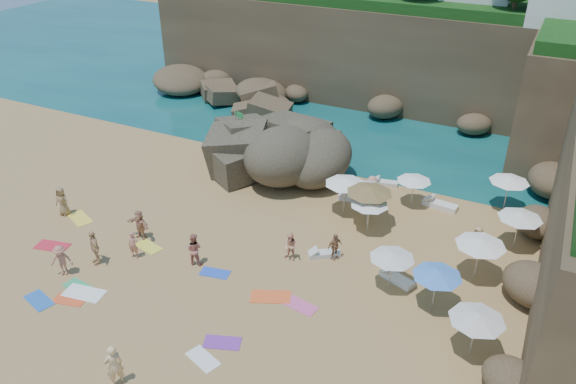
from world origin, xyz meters
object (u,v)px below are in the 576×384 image
at_px(parasol_0, 345,181).
at_px(person_stand_4, 477,241).
at_px(rock_outcrop, 263,171).
at_px(flag_pole, 237,128).
at_px(person_stand_2, 372,190).
at_px(person_stand_6, 114,365).
at_px(lounger_0, 363,187).
at_px(parasol_1, 370,202).
at_px(person_stand_5, 274,142).
at_px(parasol_2, 510,179).
at_px(person_stand_1, 194,249).
at_px(person_stand_3, 335,246).

xyz_separation_m(parasol_0, person_stand_4, (7.58, -0.94, -1.21)).
height_order(rock_outcrop, flag_pole, flag_pole).
bearing_deg(person_stand_2, person_stand_6, 108.58).
bearing_deg(person_stand_2, person_stand_4, -168.62).
height_order(lounger_0, person_stand_2, person_stand_2).
xyz_separation_m(rock_outcrop, person_stand_6, (3.47, -18.13, 0.95)).
bearing_deg(parasol_1, person_stand_4, 3.30).
height_order(person_stand_4, person_stand_6, person_stand_6).
bearing_deg(person_stand_5, rock_outcrop, -78.02).
relative_size(flag_pole, parasol_2, 1.56).
xyz_separation_m(person_stand_4, person_stand_5, (-14.90, 6.20, 0.03)).
distance_m(parasol_0, person_stand_5, 9.09).
bearing_deg(person_stand_6, parasol_0, -161.94).
distance_m(flag_pole, parasol_2, 17.42).
bearing_deg(lounger_0, parasol_0, -120.46).
bearing_deg(rock_outcrop, parasol_0, -20.20).
height_order(parasol_1, person_stand_1, parasol_1).
height_order(parasol_2, person_stand_4, parasol_2).
distance_m(person_stand_3, person_stand_6, 12.07).
bearing_deg(person_stand_1, person_stand_3, -164.86).
relative_size(parasol_1, lounger_0, 1.27).
relative_size(person_stand_3, person_stand_4, 0.89).
bearing_deg(parasol_2, person_stand_3, -128.18).
distance_m(parasol_2, person_stand_6, 23.27).
bearing_deg(parasol_1, parasol_0, 146.09).
bearing_deg(person_stand_6, lounger_0, -160.31).
height_order(parasol_0, person_stand_4, parasol_0).
distance_m(flag_pole, person_stand_1, 12.15).
distance_m(rock_outcrop, lounger_0, 6.81).
bearing_deg(person_stand_3, person_stand_5, 73.77).
height_order(rock_outcrop, lounger_0, rock_outcrop).
relative_size(rock_outcrop, person_stand_1, 5.24).
bearing_deg(parasol_2, person_stand_4, -97.36).
height_order(lounger_0, person_stand_3, person_stand_3).
relative_size(flag_pole, lounger_0, 2.14).
bearing_deg(person_stand_6, person_stand_3, -171.96).
bearing_deg(parasol_0, lounger_0, 88.47).
xyz_separation_m(person_stand_2, person_stand_6, (-4.32, -17.25, 0.04)).
xyz_separation_m(lounger_0, person_stand_1, (-5.00, -11.03, 0.75)).
bearing_deg(parasol_2, person_stand_5, 177.30).
bearing_deg(person_stand_3, person_stand_2, 33.72).
distance_m(person_stand_3, person_stand_4, 7.26).
bearing_deg(person_stand_3, parasol_2, -5.75).
bearing_deg(lounger_0, person_stand_4, -57.11).
xyz_separation_m(parasol_1, parasol_2, (6.40, 5.79, 0.15)).
distance_m(parasol_2, person_stand_5, 15.66).
distance_m(rock_outcrop, person_stand_2, 7.89).
bearing_deg(flag_pole, person_stand_5, 46.82).
relative_size(person_stand_1, person_stand_2, 0.96).
bearing_deg(lounger_0, parasol_1, -96.38).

